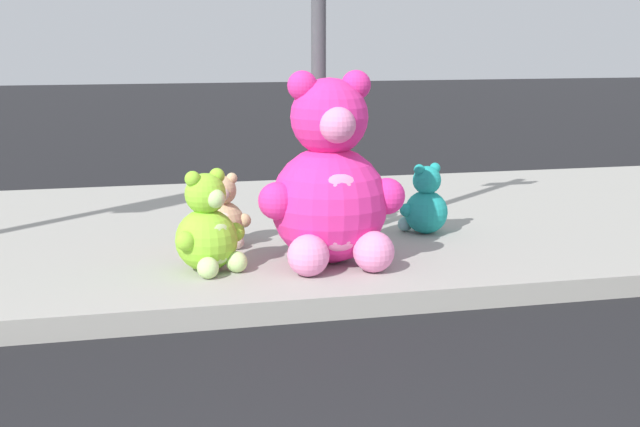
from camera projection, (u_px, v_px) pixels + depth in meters
sidewalk at (179, 237)px, 7.29m from camera, size 28.00×4.40×0.15m
sign_pole at (319, 17)px, 6.40m from camera, size 0.56×0.11×3.20m
plush_pink_large at (331, 188)px, 6.06m from camera, size 1.03×0.90×1.34m
plush_tan at (222, 217)px, 6.61m from camera, size 0.43×0.38×0.56m
plush_teal at (425, 205)px, 7.05m from camera, size 0.42×0.40×0.57m
plush_white at (347, 198)px, 7.32m from camera, size 0.42×0.42×0.59m
plush_lime at (208, 231)px, 5.90m from camera, size 0.49×0.50×0.69m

